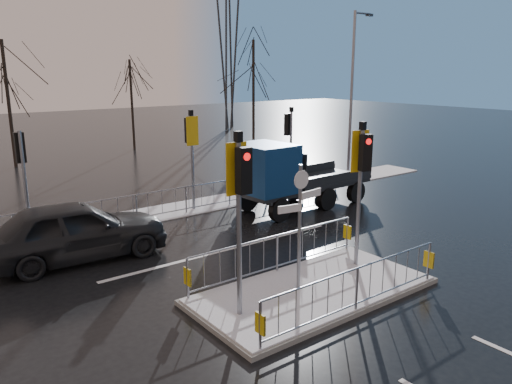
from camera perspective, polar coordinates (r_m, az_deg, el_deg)
ground at (r=12.57m, az=6.49°, el=-11.42°), size 120.00×120.00×0.00m
snow_verge at (r=19.29m, az=-11.42°, el=-2.46°), size 30.00×2.00×0.04m
lane_markings at (r=12.36m, az=7.58°, el=-11.91°), size 8.00×11.38×0.01m
traffic_island at (r=12.41m, az=6.47°, el=-9.79°), size 6.00×3.04×4.15m
far_kerb_fixtures at (r=18.72m, az=-10.07°, el=0.26°), size 18.00×0.65×3.83m
car_far_lane at (r=15.17m, az=-19.94°, el=-4.16°), size 5.26×2.42×1.75m
flatbed_truck at (r=18.95m, az=2.91°, el=1.93°), size 5.91×2.35×2.70m
tree_far_a at (r=30.73m, az=-26.68°, el=11.46°), size 3.75×3.75×7.08m
tree_far_b at (r=35.06m, az=-14.10°, el=11.55°), size 3.25×3.25×6.14m
tree_far_c at (r=36.48m, az=-0.30°, el=13.55°), size 4.00×4.00×7.55m
street_lamp_right at (r=24.92m, az=10.99°, el=11.41°), size 1.25×0.18×8.00m
pylon_wires at (r=45.86m, az=-4.48°, el=20.95°), size 70.00×2.38×19.97m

